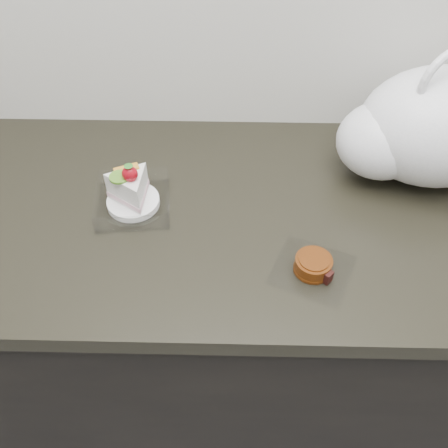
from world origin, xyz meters
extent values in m
cube|color=black|center=(0.00, 1.69, 0.43)|extent=(2.00, 0.60, 0.86)
cube|color=black|center=(0.00, 1.69, 0.88)|extent=(2.04, 0.64, 0.04)
cube|color=white|center=(-0.26, 1.69, 0.90)|extent=(0.17, 0.17, 0.00)
cylinder|color=white|center=(-0.26, 1.69, 0.91)|extent=(0.11, 0.11, 0.01)
ellipsoid|color=#B60C21|center=(-0.25, 1.68, 1.00)|extent=(0.03, 0.03, 0.03)
cone|color=#2D7223|center=(-0.25, 1.68, 1.01)|extent=(0.02, 0.02, 0.01)
cylinder|color=#5E9C2D|center=(-0.28, 1.69, 0.99)|extent=(0.04, 0.04, 0.00)
cube|color=orange|center=(-0.27, 1.71, 0.99)|extent=(0.05, 0.04, 0.00)
cube|color=white|center=(0.10, 1.53, 0.90)|extent=(0.18, 0.17, 0.00)
cylinder|color=#5F2B0B|center=(0.10, 1.53, 0.92)|extent=(0.08, 0.08, 0.03)
cylinder|color=#5F2B0B|center=(0.10, 1.53, 0.90)|extent=(0.09, 0.09, 0.01)
cylinder|color=#5F2B0B|center=(0.10, 1.53, 0.93)|extent=(0.07, 0.07, 0.00)
cube|color=black|center=(0.12, 1.50, 0.91)|extent=(0.03, 0.03, 0.03)
ellipsoid|color=white|center=(0.38, 1.81, 1.02)|extent=(0.40, 0.35, 0.25)
ellipsoid|color=white|center=(0.27, 1.80, 1.00)|extent=(0.24, 0.23, 0.16)
torus|color=white|center=(0.35, 1.81, 1.14)|extent=(0.13, 0.08, 0.14)
camera|label=1|loc=(-0.05, 0.95, 1.64)|focal=40.00mm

